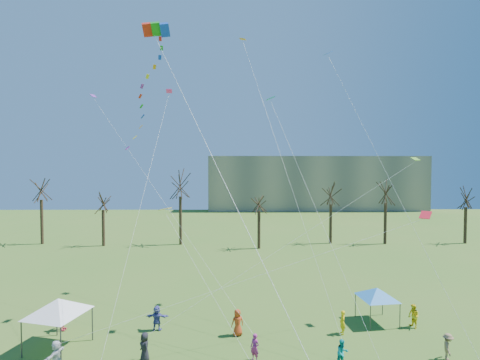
{
  "coord_description": "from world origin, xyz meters",
  "views": [
    {
      "loc": [
        -0.43,
        -14.09,
        11.67
      ],
      "look_at": [
        -0.23,
        5.0,
        11.0
      ],
      "focal_mm": 25.0,
      "sensor_mm": 36.0,
      "label": 1
    }
  ],
  "objects_px": {
    "big_box_kite": "(150,94)",
    "canopy_tent_white": "(58,306)",
    "canopy_tent_blue": "(377,293)",
    "distant_building": "(314,183)"
  },
  "relations": [
    {
      "from": "big_box_kite",
      "to": "canopy_tent_white",
      "type": "height_order",
      "value": "big_box_kite"
    },
    {
      "from": "canopy_tent_blue",
      "to": "distant_building",
      "type": "bearing_deg",
      "value": 80.6
    },
    {
      "from": "canopy_tent_white",
      "to": "big_box_kite",
      "type": "bearing_deg",
      "value": 7.24
    },
    {
      "from": "canopy_tent_white",
      "to": "canopy_tent_blue",
      "type": "relative_size",
      "value": 1.22
    },
    {
      "from": "distant_building",
      "to": "canopy_tent_white",
      "type": "relative_size",
      "value": 14.09
    },
    {
      "from": "canopy_tent_white",
      "to": "distant_building",
      "type": "bearing_deg",
      "value": 65.58
    },
    {
      "from": "canopy_tent_white",
      "to": "canopy_tent_blue",
      "type": "bearing_deg",
      "value": 8.92
    },
    {
      "from": "distant_building",
      "to": "canopy_tent_blue",
      "type": "height_order",
      "value": "distant_building"
    },
    {
      "from": "distant_building",
      "to": "canopy_tent_blue",
      "type": "distance_m",
      "value": 72.44
    },
    {
      "from": "big_box_kite",
      "to": "canopy_tent_blue",
      "type": "bearing_deg",
      "value": 9.52
    }
  ]
}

